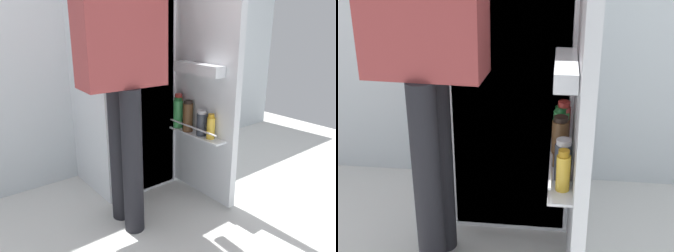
% 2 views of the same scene
% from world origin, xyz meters
% --- Properties ---
extents(refrigerator, '(0.63, 1.14, 1.81)m').
position_xyz_m(refrigerator, '(0.03, 0.47, 0.91)').
color(refrigerator, silver).
rests_on(refrigerator, ground_plane).
extents(person, '(0.58, 0.82, 1.76)m').
position_xyz_m(person, '(-0.29, -0.01, 1.08)').
color(person, black).
rests_on(person, ground_plane).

